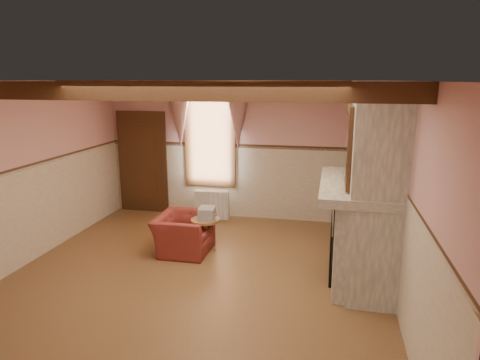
% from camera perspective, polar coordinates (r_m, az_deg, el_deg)
% --- Properties ---
extents(floor, '(5.50, 6.00, 0.01)m').
position_cam_1_polar(floor, '(6.39, -6.05, -12.96)').
color(floor, brown).
rests_on(floor, ground).
extents(ceiling, '(5.50, 6.00, 0.01)m').
position_cam_1_polar(ceiling, '(5.74, -6.75, 13.00)').
color(ceiling, silver).
rests_on(ceiling, wall_back).
extents(wall_back, '(5.50, 0.02, 2.80)m').
position_cam_1_polar(wall_back, '(8.75, -0.16, 3.94)').
color(wall_back, tan).
rests_on(wall_back, floor).
extents(wall_front, '(5.50, 0.02, 2.80)m').
position_cam_1_polar(wall_front, '(3.37, -23.11, -12.77)').
color(wall_front, tan).
rests_on(wall_front, floor).
extents(wall_left, '(0.02, 6.00, 2.80)m').
position_cam_1_polar(wall_left, '(7.26, -27.45, 0.49)').
color(wall_left, tan).
rests_on(wall_left, floor).
extents(wall_right, '(0.02, 6.00, 2.80)m').
position_cam_1_polar(wall_right, '(5.69, 20.93, -2.06)').
color(wall_right, tan).
rests_on(wall_right, floor).
extents(wainscot, '(5.50, 6.00, 1.50)m').
position_cam_1_polar(wainscot, '(6.10, -6.23, -6.63)').
color(wainscot, beige).
rests_on(wainscot, floor).
extents(chair_rail, '(5.50, 6.00, 0.08)m').
position_cam_1_polar(chair_rail, '(5.89, -6.41, 0.25)').
color(chair_rail, black).
rests_on(chair_rail, wainscot).
extents(firebox, '(0.20, 0.95, 0.90)m').
position_cam_1_polar(firebox, '(6.49, 12.83, -8.50)').
color(firebox, black).
rests_on(firebox, floor).
extents(armchair, '(0.86, 0.98, 0.63)m').
position_cam_1_polar(armchair, '(7.24, -7.51, -7.05)').
color(armchair, maroon).
rests_on(armchair, floor).
extents(side_table, '(0.59, 0.59, 0.55)m').
position_cam_1_polar(side_table, '(7.26, -4.65, -7.28)').
color(side_table, brown).
rests_on(side_table, floor).
extents(book_stack, '(0.29, 0.34, 0.20)m').
position_cam_1_polar(book_stack, '(7.14, -4.41, -4.45)').
color(book_stack, '#B7AD8C').
rests_on(book_stack, side_table).
extents(radiator, '(0.71, 0.25, 0.60)m').
position_cam_1_polar(radiator, '(8.83, -3.78, -3.32)').
color(radiator, silver).
rests_on(radiator, floor).
extents(bowl, '(0.31, 0.31, 0.08)m').
position_cam_1_polar(bowl, '(6.25, 15.54, 0.21)').
color(bowl, brown).
rests_on(bowl, mantel).
extents(mantel_clock, '(0.14, 0.24, 0.20)m').
position_cam_1_polar(mantel_clock, '(6.97, 15.25, 2.07)').
color(mantel_clock, black).
rests_on(mantel_clock, mantel).
extents(oil_lamp, '(0.11, 0.11, 0.28)m').
position_cam_1_polar(oil_lamp, '(6.45, 15.50, 1.53)').
color(oil_lamp, '#B77833').
rests_on(oil_lamp, mantel).
extents(candle_red, '(0.06, 0.06, 0.16)m').
position_cam_1_polar(candle_red, '(5.74, 15.83, -0.51)').
color(candle_red, '#A71416').
rests_on(candle_red, mantel).
extents(jar_yellow, '(0.06, 0.06, 0.12)m').
position_cam_1_polar(jar_yellow, '(5.75, 15.82, -0.69)').
color(jar_yellow, yellow).
rests_on(jar_yellow, mantel).
extents(fireplace, '(0.85, 2.00, 2.80)m').
position_cam_1_polar(fireplace, '(6.23, 17.18, -0.50)').
color(fireplace, gray).
rests_on(fireplace, floor).
extents(mantel, '(1.05, 2.05, 0.12)m').
position_cam_1_polar(mantel, '(6.22, 15.51, -0.78)').
color(mantel, gray).
rests_on(mantel, fireplace).
extents(overmantel_mirror, '(0.06, 1.44, 1.04)m').
position_cam_1_polar(overmantel_mirror, '(6.10, 14.12, 4.88)').
color(overmantel_mirror, silver).
rests_on(overmantel_mirror, fireplace).
extents(door, '(1.10, 0.10, 2.10)m').
position_cam_1_polar(door, '(9.43, -12.82, 2.12)').
color(door, black).
rests_on(door, floor).
extents(window, '(1.06, 0.08, 2.02)m').
position_cam_1_polar(window, '(8.83, -4.03, 5.64)').
color(window, white).
rests_on(window, wall_back).
extents(window_drapes, '(1.30, 0.14, 1.40)m').
position_cam_1_polar(window_drapes, '(8.69, -4.26, 9.48)').
color(window_drapes, gray).
rests_on(window_drapes, wall_back).
extents(ceiling_beam_front, '(5.50, 0.18, 0.20)m').
position_cam_1_polar(ceiling_beam_front, '(4.62, -11.60, 11.54)').
color(ceiling_beam_front, black).
rests_on(ceiling_beam_front, ceiling).
extents(ceiling_beam_back, '(5.50, 0.18, 0.20)m').
position_cam_1_polar(ceiling_beam_back, '(6.89, -3.44, 12.26)').
color(ceiling_beam_back, black).
rests_on(ceiling_beam_back, ceiling).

